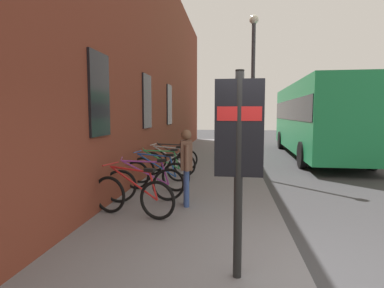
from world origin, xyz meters
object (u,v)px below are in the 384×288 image
Objects in this scene: bicycle_mid_rack at (161,168)px; pedestrian_near_bus at (186,160)px; bicycle_end_of_row at (145,184)px; city_bus at (317,116)px; street_lamp at (253,81)px; bicycle_far_end at (156,175)px; bicycle_leaning_wall at (168,163)px; bicycle_under_window at (133,196)px; bicycle_by_door at (172,159)px; transit_info_sign at (239,142)px.

pedestrian_near_bus reaches higher than bicycle_mid_rack.
bicycle_end_of_row is 10.68m from city_bus.
street_lamp is (-5.27, 3.30, 1.14)m from city_bus.
bicycle_end_of_row is 1.05m from bicycle_far_end.
bicycle_mid_rack is 0.95m from bicycle_leaning_wall.
bicycle_far_end is at bearing -175.27° from bicycle_mid_rack.
bicycle_far_end is (2.04, 0.05, 0.00)m from bicycle_under_window.
pedestrian_near_bus is (-3.13, -1.00, 0.58)m from bicycle_leaning_wall.
city_bus is (8.85, -5.81, 1.41)m from bicycle_end_of_row.
bicycle_leaning_wall is 8.46m from city_bus.
street_lamp is at bearing -28.26° from bicycle_under_window.
bicycle_far_end is at bearing 36.96° from pedestrian_near_bus.
street_lamp is (2.54, -2.51, 2.55)m from bicycle_far_end.
bicycle_mid_rack is 1.07× the size of pedestrian_near_bus.
bicycle_under_window is at bearing 149.66° from city_bus.
pedestrian_near_bus reaches higher than bicycle_under_window.
bicycle_mid_rack is 0.16× the size of city_bus.
street_lamp is at bearing 147.92° from city_bus.
street_lamp reaches higher than bicycle_far_end.
bicycle_mid_rack is 1.86m from bicycle_by_door.
bicycle_end_of_row is at bearing 32.73° from transit_info_sign.
bicycle_mid_rack is (0.93, 0.08, -0.00)m from bicycle_far_end.
bicycle_by_door is at bearing 3.39° from bicycle_leaning_wall.
transit_info_sign is 1.51× the size of pedestrian_near_bus.
bicycle_under_window is 1.01× the size of bicycle_mid_rack.
bicycle_end_of_row is 0.72× the size of transit_info_sign.
bicycle_under_window is 4.83m from bicycle_by_door.
bicycle_leaning_wall is at bearing 18.58° from transit_info_sign.
street_lamp reaches higher than bicycle_by_door.
bicycle_far_end is 9.83m from city_bus.
bicycle_leaning_wall is 3.34m from pedestrian_near_bus.
city_bus is at bearing -44.73° from bicycle_leaning_wall.
bicycle_under_window is 3.02m from transit_info_sign.
bicycle_mid_rack is at bearing 121.90° from street_lamp.
pedestrian_near_bus is at bearing -154.95° from bicycle_mid_rack.
bicycle_leaning_wall is 0.17× the size of city_bus.
pedestrian_near_bus is at bearing -143.04° from bicycle_far_end.
bicycle_end_of_row is (1.00, 0.04, 0.00)m from bicycle_under_window.
bicycle_mid_rack is at bearing 2.38° from bicycle_under_window.
bicycle_far_end is at bearing 25.54° from transit_info_sign.
bicycle_leaning_wall is 0.73× the size of transit_info_sign.
transit_info_sign reaches higher than bicycle_by_door.
transit_info_sign is at bearing -136.78° from bicycle_under_window.
bicycle_far_end is at bearing 135.33° from street_lamp.
city_bus is (7.81, -5.81, 1.41)m from bicycle_far_end.
bicycle_by_door is (3.83, 0.12, 0.00)m from bicycle_end_of_row.
bicycle_by_door is 0.35× the size of street_lamp.
bicycle_end_of_row is at bearing -177.64° from bicycle_mid_rack.
bicycle_under_window is 5.80m from street_lamp.
pedestrian_near_bus is at bearing 151.74° from city_bus.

